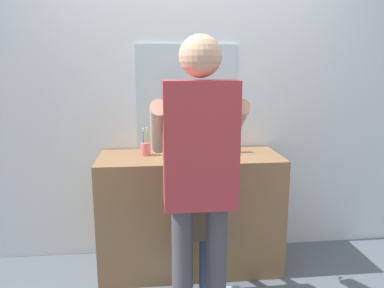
{
  "coord_description": "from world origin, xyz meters",
  "views": [
    {
      "loc": [
        -0.27,
        -2.37,
        1.54
      ],
      "look_at": [
        0.0,
        0.15,
        1.01
      ],
      "focal_mm": 34.65,
      "sensor_mm": 36.0,
      "label": 1
    }
  ],
  "objects": [
    {
      "name": "back_wall",
      "position": [
        0.0,
        0.62,
        1.35
      ],
      "size": [
        4.4,
        0.1,
        2.7
      ],
      "color": "silver",
      "rests_on": "ground"
    },
    {
      "name": "toothbrush_cup",
      "position": [
        -0.33,
        0.34,
        0.95
      ],
      "size": [
        0.07,
        0.07,
        0.21
      ],
      "color": "#D86666",
      "rests_on": "vanity_cabinet"
    },
    {
      "name": "sink_basin",
      "position": [
        0.0,
        0.28,
        0.95
      ],
      "size": [
        0.38,
        0.38,
        0.11
      ],
      "color": "silver",
      "rests_on": "vanity_cabinet"
    },
    {
      "name": "ground_plane",
      "position": [
        0.0,
        0.0,
        0.0
      ],
      "size": [
        14.0,
        14.0,
        0.0
      ],
      "primitive_type": "plane",
      "color": "slate"
    },
    {
      "name": "soap_bottle",
      "position": [
        0.36,
        0.36,
        0.96
      ],
      "size": [
        0.06,
        0.06,
        0.17
      ],
      "color": "gold",
      "rests_on": "vanity_cabinet"
    },
    {
      "name": "adult_parent",
      "position": [
        -0.02,
        -0.42,
        1.03
      ],
      "size": [
        0.53,
        0.56,
        1.71
      ],
      "color": "#47474C",
      "rests_on": "ground"
    },
    {
      "name": "child_toddler",
      "position": [
        0.0,
        -0.1,
        0.57
      ],
      "size": [
        0.29,
        0.29,
        0.95
      ],
      "color": "#2D334C",
      "rests_on": "ground"
    },
    {
      "name": "faucet",
      "position": [
        0.0,
        0.51,
        0.98
      ],
      "size": [
        0.18,
        0.14,
        0.18
      ],
      "color": "#B7BABF",
      "rests_on": "vanity_cabinet"
    },
    {
      "name": "vanity_cabinet",
      "position": [
        0.0,
        0.3,
        0.45
      ],
      "size": [
        1.36,
        0.54,
        0.9
      ],
      "primitive_type": "cube",
      "color": "olive",
      "rests_on": "ground"
    }
  ]
}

